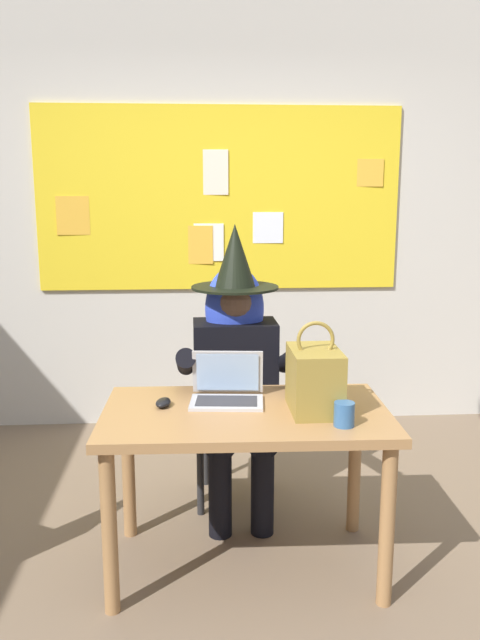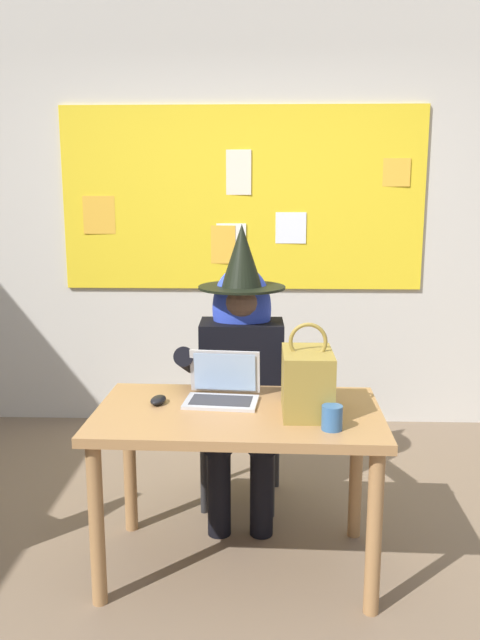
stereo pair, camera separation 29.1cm
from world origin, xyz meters
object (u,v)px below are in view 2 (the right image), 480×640
chair_at_desk (243,405)px  laptop (223,390)px  computer_mouse (158,400)px  handbag (307,381)px  person_costumed (241,358)px  desk_main (238,433)px  coffee_mug (332,418)px

chair_at_desk → laptop: (-0.07, -0.58, 0.27)m
chair_at_desk → computer_mouse: size_ratio=8.53×
chair_at_desk → handbag: 0.86m
chair_at_desk → person_costumed: size_ratio=0.61×
desk_main → handbag: handbag is taller
computer_mouse → chair_at_desk: bearing=72.8°
desk_main → person_costumed: person_costumed is taller
laptop → desk_main: bearing=-54.7°
desk_main → laptop: laptop is taller
laptop → coffee_mug: 0.55m
chair_at_desk → laptop: bearing=-1.9°
desk_main → coffee_mug: size_ratio=12.66×
desk_main → handbag: bearing=-4.5°
laptop → person_costumed: bearing=87.0°
computer_mouse → coffee_mug: bearing=-10.0°
chair_at_desk → coffee_mug: bearing=27.0°
desk_main → handbag: size_ratio=3.18×
laptop → coffee_mug: laptop is taller
desk_main → coffee_mug: 0.45m
desk_main → handbag: 0.37m
desk_main → chair_at_desk: size_ratio=1.36×
handbag → coffee_mug: bearing=-65.9°
person_costumed → coffee_mug: (0.37, -0.79, -0.02)m
laptop → coffee_mug: size_ratio=3.47×
chair_at_desk → laptop: laptop is taller
person_costumed → computer_mouse: size_ratio=13.91×
desk_main → chair_at_desk: bearing=89.7°
person_costumed → handbag: person_costumed is taller
chair_at_desk → handbag: handbag is taller
computer_mouse → desk_main: bearing=-0.2°
coffee_mug → chair_at_desk: bearing=111.6°
computer_mouse → person_costumed: bearing=68.0°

